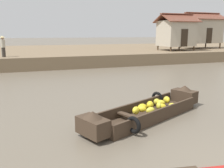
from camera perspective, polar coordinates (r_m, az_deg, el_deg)
ground_plane at (r=13.49m, az=-1.44°, el=-0.52°), size 300.00×300.00×0.00m
riverbank_strip at (r=29.83m, az=-11.54°, el=7.17°), size 160.00×20.00×1.07m
banana_boat at (r=8.53m, az=8.57°, el=-6.23°), size 5.34×3.08×0.81m
stilt_house_left at (r=27.61m, az=15.02°, el=11.71°), size 3.95×3.54×3.94m
stilt_house_mid_left at (r=32.42m, az=20.48°, el=11.90°), size 4.99×3.44×4.34m
vendor_person at (r=20.97m, az=-24.52°, el=8.40°), size 0.44×0.44×1.66m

